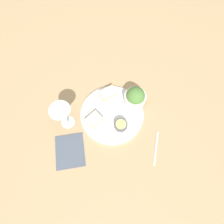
% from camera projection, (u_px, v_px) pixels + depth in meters
% --- Properties ---
extents(ground_plane, '(4.00, 4.00, 0.00)m').
position_uv_depth(ground_plane, '(112.00, 115.00, 0.87)').
color(ground_plane, tan).
extents(dinner_plate, '(0.31, 0.31, 0.01)m').
position_uv_depth(dinner_plate, '(112.00, 114.00, 0.87)').
color(dinner_plate, silver).
rests_on(dinner_plate, ground_plane).
extents(salad_bowl, '(0.11, 0.11, 0.10)m').
position_uv_depth(salad_bowl, '(135.00, 97.00, 0.84)').
color(salad_bowl, silver).
rests_on(salad_bowl, dinner_plate).
extents(sauce_ramekin, '(0.06, 0.06, 0.03)m').
position_uv_depth(sauce_ramekin, '(121.00, 125.00, 0.82)').
color(sauce_ramekin, '#4C4C4C').
rests_on(sauce_ramekin, dinner_plate).
extents(cheese_toast_near, '(0.09, 0.06, 0.03)m').
position_uv_depth(cheese_toast_near, '(108.00, 93.00, 0.89)').
color(cheese_toast_near, '#D1B27F').
rests_on(cheese_toast_near, dinner_plate).
extents(cheese_toast_far, '(0.09, 0.08, 0.03)m').
position_uv_depth(cheese_toast_far, '(94.00, 120.00, 0.83)').
color(cheese_toast_far, '#D1B27F').
rests_on(cheese_toast_far, dinner_plate).
extents(wine_glass, '(0.09, 0.09, 0.15)m').
position_uv_depth(wine_glass, '(62.00, 114.00, 0.75)').
color(wine_glass, silver).
rests_on(wine_glass, ground_plane).
extents(napkin, '(0.17, 0.19, 0.01)m').
position_uv_depth(napkin, '(70.00, 151.00, 0.80)').
color(napkin, '#4C5666').
rests_on(napkin, ground_plane).
extents(fork, '(0.11, 0.13, 0.01)m').
position_uv_depth(fork, '(156.00, 148.00, 0.81)').
color(fork, silver).
rests_on(fork, ground_plane).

